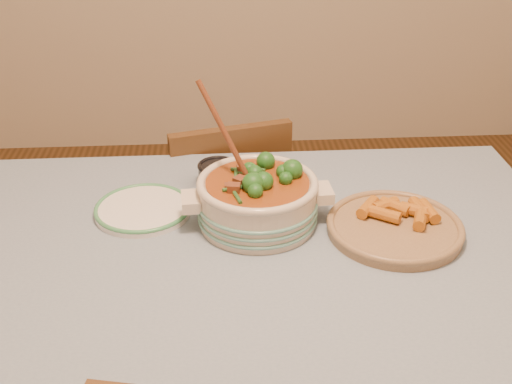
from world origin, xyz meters
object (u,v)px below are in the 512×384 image
white_plate (143,209)px  condiment_bowl (218,172)px  dining_table (218,292)px  stew_casserole (257,197)px  chair_far (225,213)px  fried_plate (395,225)px

white_plate → condiment_bowl: bearing=37.1°
dining_table → white_plate: (-0.18, 0.21, 0.10)m
dining_table → condiment_bowl: (0.01, 0.36, 0.12)m
white_plate → stew_casserole: bearing=-13.0°
condiment_bowl → chair_far: (0.02, 0.33, -0.33)m
dining_table → fried_plate: 0.44m
fried_plate → chair_far: chair_far is taller
white_plate → condiment_bowl: 0.24m
fried_plate → stew_casserole: bearing=168.1°
white_plate → fried_plate: 0.62m
chair_far → white_plate: bearing=51.6°
dining_table → stew_casserole: stew_casserole is taller
condiment_bowl → dining_table: bearing=-91.5°
white_plate → condiment_bowl: size_ratio=1.96×
stew_casserole → fried_plate: (0.32, -0.07, -0.05)m
stew_casserole → chair_far: size_ratio=0.45×
chair_far → dining_table: bearing=73.2°
chair_far → condiment_bowl: bearing=72.3°
stew_casserole → fried_plate: 0.33m
dining_table → fried_plate: size_ratio=4.03×
fried_plate → chair_far: size_ratio=0.51×
condiment_bowl → fried_plate: (0.41, -0.28, -0.01)m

